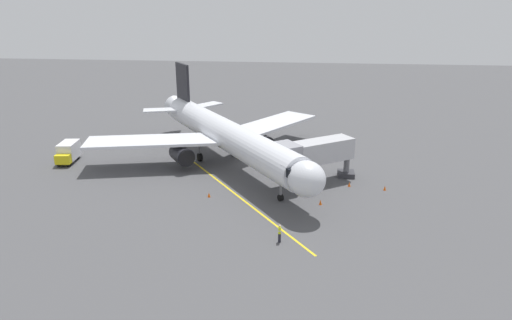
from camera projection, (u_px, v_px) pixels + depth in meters
name	position (u px, v px, depth m)	size (l,w,h in m)	color
ground_plane	(239.00, 164.00, 61.83)	(220.00, 220.00, 0.00)	#4C4C4F
apron_lead_in_line	(218.00, 181.00, 55.95)	(0.24, 40.00, 0.01)	yellow
airplane	(225.00, 135.00, 60.54)	(31.17, 35.04, 11.50)	silver
jet_bridge	(309.00, 154.00, 53.69)	(10.40, 8.39, 5.40)	#B7B7BC
ground_crew_marshaller	(280.00, 233.00, 41.41)	(0.27, 0.41, 1.71)	#23232D
ground_crew_wing_walker	(316.00, 181.00, 53.58)	(0.46, 0.45, 1.71)	#23232D
box_truck_near_nose	(68.00, 152.00, 62.08)	(2.53, 4.81, 2.62)	yellow
safety_cone_nose_left	(385.00, 188.00, 53.06)	(0.32, 0.32, 0.55)	#F2590F
safety_cone_nose_right	(320.00, 202.00, 49.29)	(0.32, 0.32, 0.55)	#F2590F
safety_cone_wing_port	(349.00, 184.00, 54.15)	(0.32, 0.32, 0.55)	#F2590F
safety_cone_wing_starboard	(209.00, 195.00, 51.22)	(0.32, 0.32, 0.55)	#F2590F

